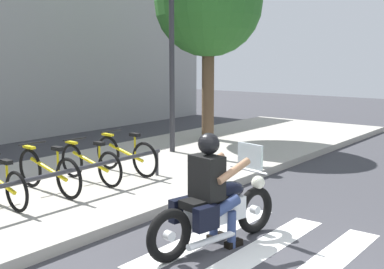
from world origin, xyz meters
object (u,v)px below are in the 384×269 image
(bicycle_5, at_px, (90,163))
(bike_rack, at_px, (21,183))
(bicycle_6, at_px, (126,155))
(motorcycle, at_px, (216,210))
(bicycle_4, at_px, (48,171))
(tree_near_rack, at_px, (208,3))
(street_lamp, at_px, (172,55))
(rider, at_px, (212,183))

(bicycle_5, xyz_separation_m, bike_rack, (-1.72, -0.55, 0.08))
(bicycle_6, bearing_deg, motorcycle, -116.59)
(bicycle_4, xyz_separation_m, tree_near_rack, (5.82, 1.10, 3.13))
(motorcycle, xyz_separation_m, bicycle_6, (1.60, 3.19, 0.05))
(bike_rack, bearing_deg, bicycle_4, 32.82)
(bike_rack, bearing_deg, motorcycle, -69.62)
(bicycle_6, bearing_deg, bicycle_5, 179.94)
(bike_rack, height_order, street_lamp, street_lamp)
(rider, bearing_deg, street_lamp, 45.18)
(street_lamp, bearing_deg, bike_rack, -165.18)
(bike_rack, bearing_deg, rider, -70.96)
(motorcycle, height_order, tree_near_rack, tree_near_rack)
(bicycle_6, bearing_deg, street_lamp, 17.92)
(street_lamp, bearing_deg, tree_near_rack, 11.73)
(bike_rack, bearing_deg, street_lamp, 14.82)
(bicycle_5, distance_m, tree_near_rack, 5.98)
(rider, bearing_deg, motorcycle, -13.44)
(bike_rack, distance_m, tree_near_rack, 7.54)
(tree_near_rack, bearing_deg, rider, -143.50)
(bicycle_4, xyz_separation_m, bicycle_5, (0.86, 0.00, -0.02))
(bicycle_6, bearing_deg, bicycle_4, 179.99)
(street_lamp, xyz_separation_m, tree_near_rack, (1.93, 0.40, 1.30))
(bicycle_4, distance_m, bicycle_6, 1.72)
(bicycle_5, bearing_deg, bicycle_6, -0.06)
(bike_rack, distance_m, street_lamp, 5.23)
(motorcycle, relative_size, rider, 1.44)
(street_lamp, bearing_deg, bicycle_6, -162.08)
(bicycle_4, bearing_deg, bike_rack, -147.18)
(bicycle_5, xyz_separation_m, street_lamp, (3.04, 0.70, 1.85))
(bicycle_4, relative_size, street_lamp, 0.46)
(bicycle_5, distance_m, street_lamp, 3.63)
(street_lamp, relative_size, tree_near_rack, 0.75)
(rider, xyz_separation_m, bicycle_5, (0.81, 3.17, -0.33))
(rider, height_order, tree_near_rack, tree_near_rack)
(bicycle_5, relative_size, street_lamp, 0.44)
(bicycle_4, relative_size, bike_rack, 0.30)
(rider, height_order, bicycle_6, rider)
(bicycle_4, bearing_deg, bicycle_5, 0.05)
(bicycle_5, bearing_deg, rider, -104.39)
(bicycle_4, height_order, tree_near_rack, tree_near_rack)
(rider, height_order, bike_rack, rider)
(bicycle_4, bearing_deg, street_lamp, 10.25)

